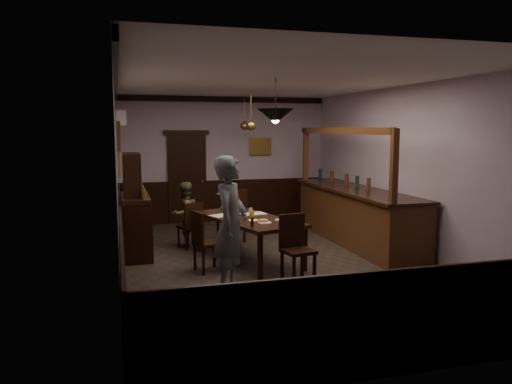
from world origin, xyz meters
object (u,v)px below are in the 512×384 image
object	(u,v)px
person_seated_left	(185,214)
pendant_brass_far	(244,126)
person_standing	(231,225)
bar_counter	(356,214)
chair_near	(296,245)
pendant_brass_mid	(251,126)
dining_table	(248,221)
person_seated_right	(226,214)
coffee_cup	(283,218)
chair_far_left	(191,224)
sideboard	(135,215)
soda_can	(252,214)
chair_far_right	(234,214)
pendant_iron	(275,116)
chair_side	(204,239)

from	to	relation	value
person_seated_left	pendant_brass_far	bearing A→B (deg)	-168.54
person_standing	bar_counter	size ratio (longest dim) A/B	0.47
chair_near	bar_counter	world-z (taller)	bar_counter
person_seated_left	pendant_brass_mid	bearing A→B (deg)	157.26
dining_table	person_standing	distance (m)	1.65
person_seated_right	coffee_cup	size ratio (longest dim) A/B	13.54
chair_far_left	sideboard	world-z (taller)	sideboard
soda_can	chair_far_right	bearing A→B (deg)	89.50
dining_table	pendant_brass_far	bearing A→B (deg)	76.68
coffee_cup	pendant_brass_far	bearing A→B (deg)	69.13
dining_table	soda_can	size ratio (longest dim) A/B	19.98
chair_far_right	person_seated_left	distance (m)	0.96
bar_counter	pendant_iron	distance (m)	3.20
dining_table	coffee_cup	world-z (taller)	coffee_cup
chair_far_right	chair_side	distance (m)	2.02
person_seated_right	bar_counter	bearing A→B (deg)	134.40
person_standing	soda_can	world-z (taller)	person_standing
soda_can	person_seated_right	bearing A→B (deg)	93.07
chair_far_left	person_seated_right	bearing A→B (deg)	-166.63
person_seated_left	pendant_brass_far	xyz separation A→B (m)	(1.58, 1.56, 1.68)
bar_counter	chair_far_right	bearing A→B (deg)	164.89
chair_side	sideboard	size ratio (longest dim) A/B	0.53
sideboard	pendant_brass_far	bearing A→B (deg)	38.69
sideboard	pendant_brass_far	xyz separation A→B (m)	(2.51, 2.01, 1.57)
chair_far_right	bar_counter	xyz separation A→B (m)	(2.31, -0.62, -0.00)
soda_can	sideboard	size ratio (longest dim) A/B	0.07
chair_near	chair_far_right	bearing A→B (deg)	86.54
dining_table	person_standing	world-z (taller)	person_standing
pendant_brass_far	pendant_brass_mid	bearing A→B (deg)	-98.72
dining_table	pendant_iron	size ratio (longest dim) A/B	3.51
chair_far_right	bar_counter	world-z (taller)	bar_counter
person_seated_right	pendant_brass_far	xyz separation A→B (m)	(0.72, 1.29, 1.76)
person_standing	sideboard	xyz separation A→B (m)	(-1.19, 2.40, -0.21)
pendant_iron	pendant_brass_far	size ratio (longest dim) A/B	0.84
chair_far_right	person_seated_right	bearing A→B (deg)	-98.28
person_seated_right	pendant_brass_mid	size ratio (longest dim) A/B	1.34
chair_side	person_standing	distance (m)	1.14
dining_table	pendant_iron	bearing A→B (deg)	-72.81
chair_far_right	person_seated_left	bearing A→B (deg)	-29.13
dining_table	pendant_brass_mid	distance (m)	2.33
person_seated_right	pendant_iron	xyz separation A→B (m)	(0.26, -2.38, 1.89)
chair_far_left	coffee_cup	world-z (taller)	chair_far_left
dining_table	person_standing	size ratio (longest dim) A/B	1.28
chair_far_left	coffee_cup	bearing A→B (deg)	108.81
chair_side	person_standing	world-z (taller)	person_standing
chair_far_left	pendant_brass_mid	distance (m)	2.29
chair_far_right	pendant_iron	size ratio (longest dim) A/B	1.55
chair_far_left	bar_counter	bearing A→B (deg)	152.73
bar_counter	pendant_brass_mid	world-z (taller)	pendant_brass_mid
chair_near	soda_can	distance (m)	1.28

